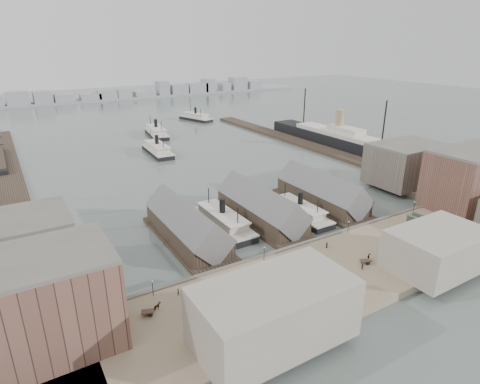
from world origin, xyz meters
TOP-DOWN VIEW (x-y plane):
  - ground at (0.00, 0.00)m, footprint 900.00×900.00m
  - quay at (0.00, -20.00)m, footprint 180.00×30.00m
  - seawall at (0.00, -5.20)m, footprint 180.00×1.20m
  - west_wharf at (-68.00, 100.00)m, footprint 10.00×220.00m
  - east_wharf at (78.00, 90.00)m, footprint 10.00×180.00m
  - ferry_shed_west at (-26.00, 16.88)m, footprint 14.00×42.00m
  - ferry_shed_center at (0.00, 16.88)m, footprint 14.00×42.00m
  - ferry_shed_east at (26.00, 16.88)m, footprint 14.00×42.00m
  - warehouse_west_front at (-70.00, -12.00)m, footprint 32.00×18.00m
  - warehouse_west_back at (-70.00, 18.00)m, footprint 26.00×20.00m
  - warehouse_east_front at (66.00, -12.00)m, footprint 30.00×18.00m
  - warehouse_east_back at (68.00, 15.00)m, footprint 28.00×20.00m
  - street_bldg_center at (20.00, -32.00)m, footprint 24.00×16.00m
  - street_bldg_west at (-30.00, -32.00)m, footprint 30.00×16.00m
  - lamp_post_far_w at (-45.00, -7.00)m, footprint 0.44×0.44m
  - lamp_post_near_w at (-15.00, -7.00)m, footprint 0.44×0.44m
  - lamp_post_near_e at (15.00, -7.00)m, footprint 0.44×0.44m
  - lamp_post_far_e at (45.00, -7.00)m, footprint 0.44×0.44m
  - far_shore at (-2.07, 334.14)m, footprint 500.00×40.00m
  - ferry_docked_west at (-13.00, 19.07)m, footprint 8.72×29.05m
  - ferry_docked_east at (13.00, 12.89)m, footprint 7.88×26.25m
  - ferry_open_near at (0.34, 113.79)m, footprint 10.30×29.95m
  - ferry_open_mid at (14.46, 154.11)m, footprint 13.30×31.77m
  - ferry_open_far at (57.48, 188.82)m, footprint 16.54×29.68m
  - ocean_steamer at (92.00, 77.04)m, footprint 13.90×101.60m
  - tram at (35.60, -17.83)m, footprint 3.86×11.29m
  - horse_cart_left at (-46.58, -12.54)m, footprint 4.84×2.92m
  - horse_cart_center at (-11.96, -14.80)m, footprint 4.97×1.82m
  - horse_cart_right at (7.83, -21.35)m, footprint 4.80×2.98m
  - pedestrian_0 at (-40.12, -9.76)m, footprint 0.64×0.72m
  - pedestrian_1 at (-38.33, -20.94)m, footprint 1.06×1.03m
  - pedestrian_2 at (-26.05, -13.03)m, footprint 1.14×1.30m
  - pedestrian_3 at (-16.43, -22.17)m, footprint 1.09×0.94m
  - pedestrian_4 at (3.60, -10.37)m, footprint 0.92×0.88m
  - pedestrian_5 at (3.29, -23.52)m, footprint 0.54×0.68m
  - pedestrian_6 at (25.92, -12.89)m, footprint 1.08×1.09m
  - pedestrian_7 at (25.04, -23.20)m, footprint 1.17×1.13m
  - pedestrian_8 at (37.20, -16.41)m, footprint 0.66×1.09m
  - pedestrian_9 at (53.90, -23.46)m, footprint 1.00×0.78m

SIDE VIEW (x-z plane):
  - ground at x=0.00m, z-range 0.00..0.00m
  - west_wharf at x=-68.00m, z-range 0.00..1.60m
  - east_wharf at x=78.00m, z-range 0.00..1.60m
  - quay at x=0.00m, z-range 0.00..2.00m
  - seawall at x=0.00m, z-range 0.00..2.30m
  - ferry_docked_east at x=13.00m, z-range -2.49..6.88m
  - ferry_open_far at x=57.48m, z-range -2.70..7.46m
  - ferry_docked_west at x=-13.00m, z-range -2.76..7.62m
  - ferry_open_near at x=0.34m, z-range -2.80..7.75m
  - ferry_open_mid at x=14.46m, z-range -2.92..8.08m
  - horse_cart_right at x=7.83m, z-range 2.02..3.56m
  - pedestrian_4 at x=3.60m, z-range 2.00..3.58m
  - pedestrian_7 at x=25.04m, z-range 2.00..3.60m
  - pedestrian_0 at x=-40.12m, z-range 2.00..3.64m
  - horse_cart_left at x=-46.58m, z-range 2.01..3.63m
  - horse_cart_center at x=-11.96m, z-range 2.01..3.63m
  - pedestrian_5 at x=3.29m, z-range 2.00..3.68m
  - pedestrian_1 at x=-38.33m, z-range 2.00..3.71m
  - pedestrian_8 at x=37.20m, z-range 2.00..3.74m
  - pedestrian_2 at x=-26.05m, z-range 2.00..3.74m
  - pedestrian_3 at x=-16.43m, z-range 2.00..3.76m
  - pedestrian_6 at x=25.92m, z-range 2.00..3.78m
  - pedestrian_9 at x=53.90m, z-range 2.00..3.80m
  - far_shore at x=-2.07m, z-range -3.96..11.77m
  - tram at x=35.60m, z-range 2.05..5.99m
  - ocean_steamer at x=92.00m, z-range -5.79..14.53m
  - ferry_shed_west at x=-26.00m, z-range -1.66..10.94m
  - ferry_shed_center at x=0.00m, z-range -1.66..10.94m
  - ferry_shed_east at x=26.00m, z-range -1.66..10.94m
  - lamp_post_far_w at x=-45.00m, z-range 2.75..6.67m
  - lamp_post_near_w at x=-15.00m, z-range 2.75..6.67m
  - lamp_post_near_e at x=15.00m, z-range 2.75..6.67m
  - lamp_post_far_e at x=45.00m, z-range 2.75..6.67m
  - street_bldg_center at x=20.00m, z-range 2.00..12.00m
  - street_bldg_west at x=-30.00m, z-range 2.00..14.00m
  - warehouse_west_back at x=-70.00m, z-range 2.00..16.00m
  - warehouse_east_back at x=68.00m, z-range 2.00..17.00m
  - warehouse_west_front at x=-70.00m, z-range 2.00..20.00m
  - warehouse_east_front at x=66.00m, z-range 2.00..21.00m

